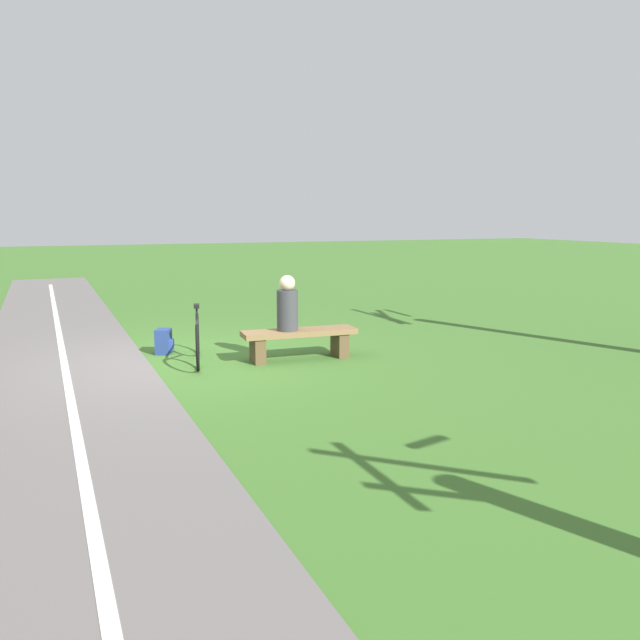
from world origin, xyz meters
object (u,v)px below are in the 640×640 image
Objects in this scene: bench at (300,339)px; person_seated at (287,306)px; bicycle at (197,339)px; backpack at (164,342)px.

bench is 0.54m from person_seated.
person_seated is (0.18, -0.01, 0.51)m from bench.
bicycle is 0.87m from backpack.
person_seated is 2.10× the size of backpack.
person_seated is 2.09m from backpack.
bicycle is (1.27, -0.37, -0.47)m from person_seated.
bicycle is at bearing -13.17° from person_seated.
person_seated reaches higher than bicycle.
person_seated is at bearing 145.14° from backpack.
bicycle reaches higher than backpack.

